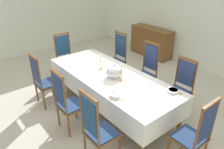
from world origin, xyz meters
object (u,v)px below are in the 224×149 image
Objects in this scene: chair_head_west at (66,56)px; sideboard at (151,42)px; chair_south_a at (43,80)px; candlestick_west at (101,63)px; chair_south_c at (97,128)px; chair_north_c at (180,87)px; chair_head_east at (195,134)px; dining_table at (111,78)px; chair_north_a at (117,57)px; bowl_near_right at (173,90)px; spoon_primary at (122,99)px; spoon_secondary at (181,94)px; bowl_near_left at (115,95)px; soup_tureen at (114,71)px; candlestick_east at (121,74)px; chair_south_b at (67,101)px; chair_north_b at (146,70)px.

chair_head_west reaches higher than sideboard.
chair_south_a is 3.36× the size of candlestick_west.
chair_south_a is 0.94× the size of chair_south_c.
chair_south_c is 1.07× the size of chair_north_c.
dining_table is at bearing 90.00° from chair_head_east.
chair_north_a reaches higher than bowl_near_right.
spoon_primary and spoon_secondary have the same top height.
soup_tureen is at bearing 141.57° from bowl_near_left.
chair_south_c is 6.09× the size of bowl_near_right.
chair_head_west is at bearing 180.00° from candlestick_east.
chair_south_b is at bearing 65.54° from chair_north_c.
spoon_primary is at bearing 83.99° from chair_north_c.
spoon_primary is (1.09, -0.40, -0.13)m from candlestick_west.
chair_north_c is 1.30m from soup_tureen.
candlestick_east is 0.93m from bowl_near_right.
soup_tureen is (1.95, -0.00, 0.31)m from chair_head_west.
chair_head_west is at bearing 180.00° from soup_tureen.
chair_south_a reaches higher than spoon_secondary.
chair_head_west is at bearing 90.00° from chair_head_east.
chair_south_c is at bearing 90.00° from chair_north_c.
chair_north_c is at bearing 43.49° from chair_head_east.
chair_north_a is at bearing 138.04° from soup_tureen.
bowl_near_left is (1.61, 0.54, 0.22)m from chair_south_a.
dining_table is 3.23m from sideboard.
candlestick_west is 1.89× the size of spoon_primary.
sideboard is at bearing 112.50° from candlestick_west.
chair_head_east is 0.75m from spoon_secondary.
spoon_secondary is at bearing 19.24° from dining_table.
sideboard is at bearing 173.19° from chair_head_west.
candlestick_east reaches higher than bowl_near_left.
sideboard is at bearing 141.76° from spoon_secondary.
spoon_primary is at bearing 37.85° from chair_south_b.
candlestick_east is 0.55m from bowl_near_left.
chair_south_b is 0.88m from chair_south_c.
candlestick_east is at bearing 57.84° from chair_north_c.
bowl_near_right is (0.83, 0.42, -0.11)m from candlestick_east.
chair_south_a is at bearing -134.92° from dining_table.
chair_north_b is at bearing 87.71° from dining_table.
spoon_primary is at bearing 104.02° from chair_south_c.
soup_tureen is at bearing 94.54° from chair_north_b.
chair_north_b is at bearing 90.00° from chair_south_b.
chair_north_c is 2.92m from chair_head_west.
chair_south_c reaches higher than chair_south_b.
spoon_primary is 0.99× the size of spoon_secondary.
soup_tureen is 0.96× the size of candlestick_east.
chair_south_b reaches higher than chair_south_a.
soup_tureen reaches higher than spoon_secondary.
chair_north_b reaches higher than chair_head_west.
candlestick_west is at bearing 156.24° from bowl_near_left.
chair_south_c is at bearing 70.58° from chair_head_west.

